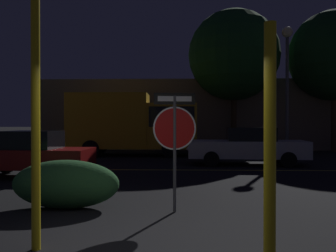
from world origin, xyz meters
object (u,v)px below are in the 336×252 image
yellow_pole_right (270,145)px  street_lamp (287,65)px  stop_sign (175,129)px  yellow_pole_left (36,118)px  passing_car_1 (30,154)px  tree_2 (234,55)px  delivery_truck (134,122)px  tree_1 (334,56)px  hedge_bush_1 (66,184)px  passing_car_2 (248,146)px

yellow_pole_right → street_lamp: 15.29m
yellow_pole_right → street_lamp: size_ratio=0.45×
stop_sign → yellow_pole_left: size_ratio=0.64×
passing_car_1 → tree_2: 14.30m
delivery_truck → tree_1: (11.34, 2.86, 3.87)m
stop_sign → tree_1: bearing=49.7°
hedge_bush_1 → delivery_truck: bearing=90.5°
hedge_bush_1 → tree_1: tree_1 is taller
yellow_pole_left → passing_car_1: bearing=112.7°
yellow_pole_left → tree_2: bearing=73.6°
yellow_pole_left → street_lamp: street_lamp is taller
passing_car_2 → tree_2: bearing=0.1°
passing_car_2 → tree_1: 10.49m
passing_car_1 → tree_1: 17.91m
passing_car_1 → hedge_bush_1: bearing=-147.6°
yellow_pole_left → yellow_pole_right: bearing=-9.7°
passing_car_2 → delivery_truck: delivery_truck is taller
yellow_pole_right → passing_car_2: (1.67, 10.71, -0.70)m
yellow_pole_right → street_lamp: street_lamp is taller
passing_car_1 → tree_1: size_ratio=0.48×
hedge_bush_1 → tree_1: (11.24, 14.70, 5.10)m
hedge_bush_1 → passing_car_2: size_ratio=0.44×
stop_sign → passing_car_2: stop_sign is taller
passing_car_1 → passing_car_2: passing_car_2 is taller
stop_sign → tree_1: (9.07, 14.94, 3.99)m
yellow_pole_right → street_lamp: (4.26, 14.35, 3.11)m
stop_sign → delivery_truck: size_ratio=0.35×
stop_sign → yellow_pole_left: yellow_pole_left is taller
yellow_pole_left → street_lamp: (7.26, 13.83, 2.78)m
yellow_pole_right → passing_car_1: bearing=129.0°
passing_car_1 → street_lamp: street_lamp is taller
yellow_pole_right → yellow_pole_left: bearing=170.3°
passing_car_1 → passing_car_2: (7.43, 3.60, 0.03)m
hedge_bush_1 → delivery_truck: size_ratio=0.33×
stop_sign → tree_1: size_ratio=0.28×
delivery_truck → passing_car_2: bearing=50.8°
yellow_pole_left → tree_2: 18.60m
delivery_truck → tree_2: (5.57, 3.18, 3.99)m
yellow_pole_left → delivery_truck: bearing=91.8°
hedge_bush_1 → tree_2: (5.47, 15.02, 5.23)m
yellow_pole_right → delivery_truck: 15.17m
tree_1 → passing_car_1: bearing=-142.4°
passing_car_1 → delivery_truck: bearing=-14.4°
stop_sign → yellow_pole_left: 2.85m
passing_car_2 → street_lamp: street_lamp is taller
yellow_pole_right → hedge_bush_1: yellow_pole_right is taller
hedge_bush_1 → tree_1: 19.20m
hedge_bush_1 → yellow_pole_left: bearing=-82.0°
yellow_pole_left → yellow_pole_right: 3.06m
yellow_pole_right → passing_car_1: yellow_pole_right is taller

